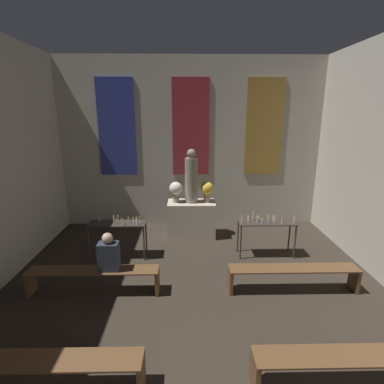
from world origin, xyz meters
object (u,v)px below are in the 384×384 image
flower_vase_left (176,190)px  pew_back_right (293,273)px  candle_rack_left (118,227)px  pew_back_left (93,275)px  altar (191,219)px  pew_second_right (353,363)px  flower_vase_right (207,189)px  person_seated (109,254)px  statue (191,178)px  candle_rack_right (266,226)px  pew_second_left (41,368)px

flower_vase_left → pew_back_right: (2.24, -2.62, -0.93)m
candle_rack_left → pew_back_left: bearing=-95.8°
altar → pew_second_right: size_ratio=0.52×
flower_vase_right → pew_back_right: size_ratio=0.23×
pew_back_left → person_seated: person_seated is taller
pew_second_right → pew_back_right: bearing=90.0°
statue → flower_vase_right: size_ratio=2.57×
altar → flower_vase_right: 0.91m
pew_back_right → flower_vase_left: bearing=130.5°
candle_rack_left → candle_rack_right: candle_rack_left is taller
pew_second_left → pew_back_right: size_ratio=1.00×
pew_second_left → pew_back_left: same height
pew_second_left → flower_vase_left: bearing=72.9°
person_seated → statue: bearing=59.8°
pew_back_left → candle_rack_right: bearing=22.4°
pew_second_left → candle_rack_left: bearing=87.6°
flower_vase_right → pew_second_right: size_ratio=0.23×
statue → flower_vase_right: 0.51m
candle_rack_left → candle_rack_right: size_ratio=1.00×
statue → flower_vase_right: statue is taller
pew_second_right → person_seated: person_seated is taller
altar → candle_rack_left: (-1.69, -1.17, 0.24)m
statue → flower_vase_left: (-0.40, 0.00, -0.30)m
candle_rack_right → flower_vase_left: bearing=150.9°
candle_rack_right → pew_back_left: bearing=-157.6°
flower_vase_right → pew_back_right: 3.12m
pew_back_right → person_seated: person_seated is taller
pew_second_left → person_seated: 2.10m
pew_second_left → candle_rack_right: bearing=44.7°
flower_vase_left → pew_second_right: flower_vase_left is taller
pew_second_left → person_seated: size_ratio=3.36×
candle_rack_right → pew_back_left: candle_rack_right is taller
flower_vase_right → pew_back_left: (-2.24, -2.62, -0.93)m
flower_vase_left → pew_second_right: 5.25m
pew_back_right → person_seated: size_ratio=3.36×
pew_second_right → person_seated: 3.95m
pew_second_left → statue: bearing=68.5°
flower_vase_right → candle_rack_right: flower_vase_right is taller
statue → person_seated: 3.14m
pew_second_left → pew_back_left: 2.04m
altar → candle_rack_right: bearing=-34.6°
statue → pew_second_right: 5.15m
flower_vase_right → pew_back_left: 3.57m
flower_vase_left → candle_rack_left: bearing=-137.7°
statue → flower_vase_right: bearing=0.0°
flower_vase_right → pew_second_left: 5.25m
altar → pew_back_right: size_ratio=0.52×
flower_vase_right → pew_back_left: size_ratio=0.23×
candle_rack_left → pew_second_right: (3.52, -3.49, -0.36)m
pew_second_right → pew_back_right: 2.04m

